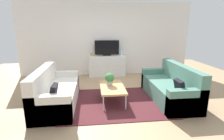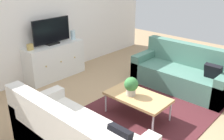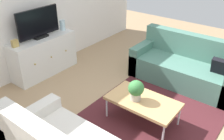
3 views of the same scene
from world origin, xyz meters
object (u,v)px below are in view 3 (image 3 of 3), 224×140
object	(u,v)px
glass_vase	(62,25)
mantel_clock	(15,43)
potted_plant	(136,90)
flat_screen_tv	(38,24)
coffee_table	(143,102)
couch_right_side	(186,67)
tv_console	(44,56)

from	to	relation	value
glass_vase	mantel_clock	distance (m)	1.11
potted_plant	flat_screen_tv	world-z (taller)	flat_screen_tv
coffee_table	glass_vase	bearing A→B (deg)	74.90
coffee_table	glass_vase	world-z (taller)	glass_vase
potted_plant	mantel_clock	world-z (taller)	mantel_clock
flat_screen_tv	glass_vase	world-z (taller)	flat_screen_tv
couch_right_side	coffee_table	bearing A→B (deg)	178.87
flat_screen_tv	coffee_table	bearing A→B (deg)	-91.92
flat_screen_tv	glass_vase	distance (m)	0.58
coffee_table	mantel_clock	bearing A→B (deg)	101.43
glass_vase	mantel_clock	world-z (taller)	glass_vase
couch_right_side	mantel_clock	size ratio (longest dim) A/B	14.83
coffee_table	potted_plant	world-z (taller)	potted_plant
coffee_table	glass_vase	size ratio (longest dim) A/B	5.06
potted_plant	glass_vase	size ratio (longest dim) A/B	1.52
potted_plant	couch_right_side	bearing A→B (deg)	-4.48
tv_console	couch_right_side	bearing A→B (deg)	-59.06
coffee_table	potted_plant	distance (m)	0.23
coffee_table	potted_plant	bearing A→B (deg)	121.56
coffee_table	mantel_clock	xyz separation A→B (m)	(-0.47, 2.35, 0.47)
potted_plant	glass_vase	distance (m)	2.38
glass_vase	tv_console	bearing A→B (deg)	-180.00
couch_right_side	coffee_table	distance (m)	1.50
potted_plant	flat_screen_tv	xyz separation A→B (m)	(0.14, 2.27, 0.48)
couch_right_side	flat_screen_tv	xyz separation A→B (m)	(-1.42, 2.39, 0.74)
tv_console	mantel_clock	bearing A→B (deg)	180.00
couch_right_side	potted_plant	bearing A→B (deg)	175.52
couch_right_side	tv_console	size ratio (longest dim) A/B	1.43
glass_vase	flat_screen_tv	bearing A→B (deg)	177.93
glass_vase	potted_plant	bearing A→B (deg)	-107.03
couch_right_side	flat_screen_tv	distance (m)	2.88
couch_right_side	glass_vase	world-z (taller)	glass_vase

